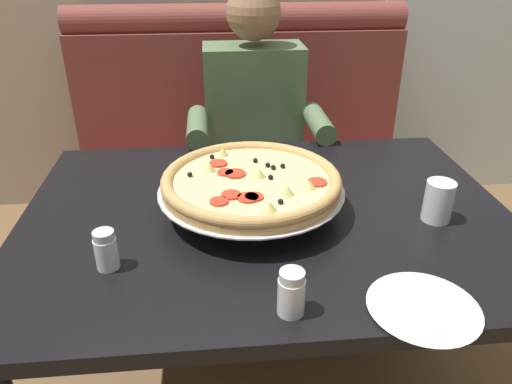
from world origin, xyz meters
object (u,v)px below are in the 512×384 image
at_px(pizza, 251,182).
at_px(patio_chair, 448,79).
at_px(dining_table, 267,235).
at_px(shaker_oregano, 289,296).
at_px(shaker_parmesan, 106,252).
at_px(booth_bench, 243,171).
at_px(plate_near_left, 424,305).
at_px(drinking_glass, 438,203).
at_px(diner_main, 256,129).

distance_m(pizza, patio_chair, 2.57).
distance_m(dining_table, shaker_oregano, 0.42).
bearing_deg(shaker_parmesan, booth_bench, 71.66).
relative_size(pizza, plate_near_left, 2.18).
height_order(pizza, drinking_glass, pizza).
distance_m(diner_main, drinking_glass, 0.88).
distance_m(dining_table, patio_chair, 2.54).
xyz_separation_m(plate_near_left, drinking_glass, (0.17, 0.34, 0.04)).
distance_m(plate_near_left, patio_chair, 2.76).
bearing_deg(booth_bench, drinking_glass, -67.10).
relative_size(dining_table, pizza, 2.67).
bearing_deg(diner_main, patio_chair, 42.41).
distance_m(shaker_oregano, patio_chair, 2.88).
bearing_deg(shaker_oregano, patio_chair, 58.26).
xyz_separation_m(pizza, shaker_parmesan, (-0.35, -0.22, -0.05)).
xyz_separation_m(shaker_parmesan, shaker_oregano, (0.39, -0.19, 0.00)).
height_order(dining_table, pizza, pizza).
relative_size(diner_main, shaker_parmesan, 13.37).
relative_size(booth_bench, shaker_parmesan, 16.66).
height_order(pizza, plate_near_left, pizza).
relative_size(shaker_parmesan, plate_near_left, 0.42).
bearing_deg(plate_near_left, dining_table, 122.48).
relative_size(drinking_glass, patio_chair, 0.13).
bearing_deg(shaker_parmesan, pizza, 32.91).
bearing_deg(drinking_glass, patio_chair, 63.35).
height_order(booth_bench, plate_near_left, booth_bench).
distance_m(pizza, shaker_oregano, 0.42).
relative_size(pizza, patio_chair, 0.58).
distance_m(plate_near_left, drinking_glass, 0.38).
xyz_separation_m(booth_bench, shaker_oregano, (-0.00, -1.36, 0.37)).
bearing_deg(patio_chair, shaker_parmesan, -130.07).
distance_m(diner_main, plate_near_left, 1.14).
bearing_deg(drinking_glass, shaker_oregano, -144.38).
bearing_deg(dining_table, shaker_oregano, -90.55).
bearing_deg(diner_main, booth_bench, 97.60).
xyz_separation_m(diner_main, pizza, (-0.08, -0.69, 0.11)).
relative_size(shaker_parmesan, shaker_oregano, 0.96).
relative_size(diner_main, patio_chair, 1.48).
bearing_deg(diner_main, dining_table, -92.93).
relative_size(booth_bench, patio_chair, 1.85).
height_order(pizza, patio_chair, patio_chair).
distance_m(booth_bench, diner_main, 0.41).
height_order(diner_main, shaker_oregano, diner_main).
bearing_deg(dining_table, booth_bench, 90.00).
xyz_separation_m(booth_bench, plate_near_left, (0.27, -1.38, 0.34)).
bearing_deg(shaker_parmesan, shaker_oregano, -25.87).
height_order(shaker_oregano, plate_near_left, shaker_oregano).
distance_m(booth_bench, shaker_parmesan, 1.29).
bearing_deg(pizza, booth_bench, 87.42).
distance_m(dining_table, diner_main, 0.70).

